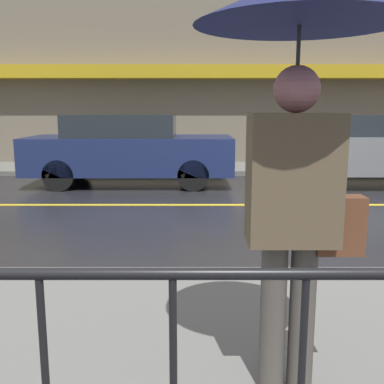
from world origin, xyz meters
The scene contains 7 objects.
ground_plane centered at (0.00, 0.00, 0.00)m, with size 80.00×80.00×0.00m, color black.
sidewalk_far centered at (0.00, 4.36, 0.06)m, with size 28.00×2.00×0.11m.
lane_marking centered at (0.00, 0.00, 0.00)m, with size 25.20×0.12×0.01m.
building_storefront centered at (0.00, 5.49, 2.80)m, with size 28.00×0.85×5.62m.
pedestrian centered at (-1.37, -5.26, 1.75)m, with size 1.01×1.01×2.11m.
car_navy centered at (-3.23, 2.11, 0.77)m, with size 4.31×1.71×1.50m.
car_grey centered at (1.99, 2.11, 0.78)m, with size 4.51×1.89×1.49m.
Camera 1 is at (-1.88, -7.47, 1.61)m, focal length 42.00 mm.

